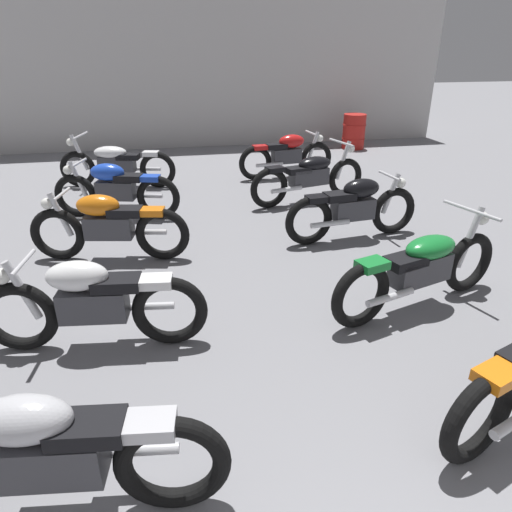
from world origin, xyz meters
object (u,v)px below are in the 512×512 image
object	(u,v)px
motorcycle_left_row_2	(92,302)
motorcycle_right_row_5	(287,155)
motorcycle_right_row_3	(354,207)
motorcycle_left_row_4	(115,189)
motorcycle_left_row_3	(108,225)
oil_drum	(354,131)
motorcycle_left_row_5	(116,163)
motorcycle_left_row_1	(50,454)
motorcycle_right_row_4	(310,176)
motorcycle_right_row_2	(421,267)

from	to	relation	value
motorcycle_left_row_2	motorcycle_right_row_5	size ratio (longest dim) A/B	1.00
motorcycle_right_row_3	motorcycle_right_row_5	size ratio (longest dim) A/B	1.00
motorcycle_left_row_4	motorcycle_right_row_3	distance (m)	3.59
motorcycle_left_row_3	motorcycle_right_row_5	distance (m)	4.59
motorcycle_left_row_3	motorcycle_right_row_5	size ratio (longest dim) A/B	0.99
motorcycle_right_row_3	oil_drum	world-z (taller)	motorcycle_right_row_3
motorcycle_left_row_5	oil_drum	world-z (taller)	motorcycle_left_row_5
motorcycle_left_row_3	oil_drum	world-z (taller)	motorcycle_left_row_3
motorcycle_right_row_5	oil_drum	size ratio (longest dim) A/B	2.32
motorcycle_left_row_1	motorcycle_right_row_4	world-z (taller)	motorcycle_right_row_4
motorcycle_right_row_3	motorcycle_right_row_5	world-z (taller)	same
motorcycle_left_row_3	motorcycle_right_row_4	xyz separation A→B (m)	(3.13, 1.73, -0.01)
motorcycle_left_row_1	motorcycle_left_row_2	xyz separation A→B (m)	(0.04, 1.66, 0.00)
motorcycle_right_row_3	motorcycle_left_row_5	bearing A→B (deg)	135.71
motorcycle_right_row_4	motorcycle_right_row_5	xyz separation A→B (m)	(0.03, 1.60, 0.01)
motorcycle_left_row_3	motorcycle_right_row_5	xyz separation A→B (m)	(3.16, 3.33, 0.00)
motorcycle_left_row_5	motorcycle_right_row_4	distance (m)	3.61
motorcycle_right_row_2	motorcycle_left_row_2	bearing A→B (deg)	-178.95
motorcycle_left_row_2	motorcycle_right_row_4	world-z (taller)	motorcycle_right_row_4
motorcycle_left_row_1	motorcycle_right_row_2	world-z (taller)	motorcycle_right_row_2
motorcycle_left_row_4	motorcycle_right_row_3	world-z (taller)	same
motorcycle_left_row_3	motorcycle_left_row_5	world-z (taller)	motorcycle_left_row_5
motorcycle_right_row_2	motorcycle_right_row_4	bearing A→B (deg)	90.73
motorcycle_left_row_2	motorcycle_left_row_5	bearing A→B (deg)	91.54
motorcycle_left_row_4	motorcycle_right_row_3	bearing A→B (deg)	-25.56
oil_drum	motorcycle_right_row_4	bearing A→B (deg)	-121.40
motorcycle_left_row_2	oil_drum	size ratio (longest dim) A/B	2.32
motorcycle_left_row_3	oil_drum	size ratio (longest dim) A/B	2.30
motorcycle_left_row_4	oil_drum	distance (m)	6.91
motorcycle_left_row_5	motorcycle_right_row_2	world-z (taller)	same
motorcycle_right_row_2	motorcycle_right_row_3	distance (m)	1.86
motorcycle_left_row_5	motorcycle_right_row_5	distance (m)	3.28
motorcycle_left_row_2	motorcycle_right_row_5	world-z (taller)	same
motorcycle_left_row_2	motorcycle_right_row_3	bearing A→B (deg)	30.94
motorcycle_right_row_2	motorcycle_right_row_4	xyz separation A→B (m)	(-0.05, 3.56, 0.00)
motorcycle_right_row_5	motorcycle_right_row_4	bearing A→B (deg)	-91.10
motorcycle_left_row_2	motorcycle_right_row_3	size ratio (longest dim) A/B	1.00
motorcycle_left_row_3	motorcycle_left_row_4	world-z (taller)	same
oil_drum	motorcycle_right_row_5	bearing A→B (deg)	-135.39
motorcycle_right_row_2	motorcycle_right_row_4	distance (m)	3.56
motorcycle_left_row_3	motorcycle_right_row_4	bearing A→B (deg)	28.88
motorcycle_left_row_1	motorcycle_left_row_4	world-z (taller)	same
motorcycle_left_row_3	motorcycle_left_row_1	bearing A→B (deg)	-90.36
motorcycle_right_row_4	motorcycle_right_row_5	world-z (taller)	motorcycle_right_row_4
motorcycle_right_row_2	motorcycle_right_row_3	world-z (taller)	motorcycle_right_row_2
motorcycle_left_row_1	motorcycle_right_row_5	world-z (taller)	same
motorcycle_left_row_3	motorcycle_right_row_4	distance (m)	3.58
motorcycle_left_row_3	motorcycle_left_row_5	bearing A→B (deg)	92.09
motorcycle_right_row_3	motorcycle_right_row_4	world-z (taller)	motorcycle_right_row_4
motorcycle_left_row_5	motorcycle_right_row_5	bearing A→B (deg)	0.66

